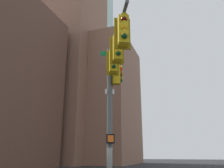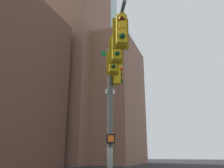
{
  "view_description": "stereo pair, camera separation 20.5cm",
  "coord_description": "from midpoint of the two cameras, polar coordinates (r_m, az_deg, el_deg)",
  "views": [
    {
      "loc": [
        3.17,
        -9.82,
        2.23
      ],
      "look_at": [
        -0.06,
        -0.76,
        5.19
      ],
      "focal_mm": 36.51,
      "sensor_mm": 36.0,
      "label": 1
    },
    {
      "loc": [
        3.36,
        -9.75,
        2.23
      ],
      "look_at": [
        -0.06,
        -0.76,
        5.19
      ],
      "focal_mm": 36.51,
      "sensor_mm": 36.0,
      "label": 2
    }
  ],
  "objects": [
    {
      "name": "signal_pole_assembly",
      "position": [
        9.77,
        1.04,
        0.27
      ],
      "size": [
        2.59,
        4.6,
        7.31
      ],
      "rotation": [
        0.0,
        0.0,
        5.18
      ],
      "color": "#4C514C",
      "rests_on": "ground_plane"
    },
    {
      "name": "building_glass_tower",
      "position": [
        73.14,
        -11.3,
        13.18
      ],
      "size": [
        23.94,
        25.44,
        77.45
      ],
      "primitive_type": "cube",
      "color": "#9EC6C1",
      "rests_on": "ground_plane"
    },
    {
      "name": "building_brick_nearside",
      "position": [
        62.18,
        -11.46,
        7.92
      ],
      "size": [
        19.35,
        16.42,
        56.38
      ],
      "primitive_type": "cube",
      "color": "#845B47",
      "rests_on": "ground_plane"
    },
    {
      "name": "building_brick_farside",
      "position": [
        58.44,
        -1.66,
        -4.45
      ],
      "size": [
        16.72,
        19.25,
        30.08
      ],
      "primitive_type": "cube",
      "color": "#845B47",
      "rests_on": "ground_plane"
    }
  ]
}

